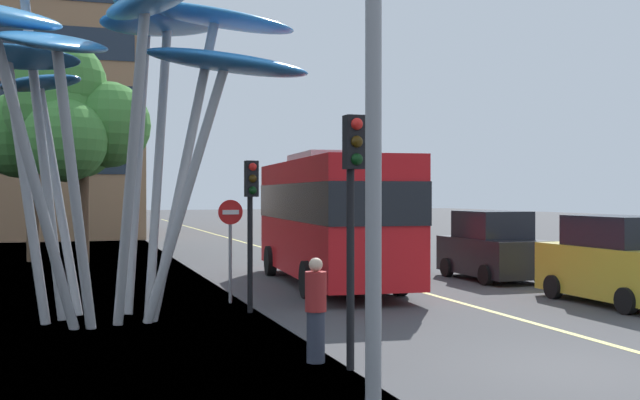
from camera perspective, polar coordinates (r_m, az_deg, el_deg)
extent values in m
cube|color=#424244|center=(12.43, 19.61, -12.13)|extent=(120.00, 240.00, 0.10)
cube|color=red|center=(22.30, 0.69, -1.29)|extent=(3.23, 9.81, 3.25)
cube|color=black|center=(22.29, 0.69, -0.12)|extent=(3.26, 9.91, 1.04)
cube|color=yellow|center=(26.94, -1.77, 1.82)|extent=(1.36, 0.21, 0.36)
cube|color=#B2B2B7|center=(22.32, 0.69, 3.19)|extent=(2.11, 3.51, 0.24)
cylinder|color=black|center=(25.59, 1.74, -4.42)|extent=(0.36, 0.98, 0.96)
cylinder|color=black|center=(25.06, -3.72, -4.53)|extent=(0.36, 0.98, 0.96)
cylinder|color=black|center=(20.22, 5.94, -5.72)|extent=(0.36, 0.98, 0.96)
cylinder|color=black|center=(19.55, -0.92, -5.93)|extent=(0.36, 0.98, 0.96)
cylinder|color=#9EA0A5|center=(16.24, -10.06, 2.27)|extent=(1.51, 0.50, 6.38)
ellipsoid|color=#4299E0|center=(16.62, -7.78, 13.28)|extent=(3.59, 2.26, 0.75)
cylinder|color=#9EA0A5|center=(17.45, -11.93, 2.47)|extent=(0.76, 0.71, 6.56)
ellipsoid|color=#388EDB|center=(18.10, -11.25, 12.85)|extent=(4.01, 3.84, 1.27)
cylinder|color=#9EA0A5|center=(18.05, -13.34, 3.42)|extent=(0.84, 1.60, 7.22)
ellipsoid|color=#4299E0|center=(19.26, -12.64, 14.05)|extent=(2.53, 3.49, 0.60)
cylinder|color=#9EA0A5|center=(18.13, -18.90, 0.26)|extent=(1.12, 1.65, 5.26)
ellipsoid|color=#388EDB|center=(19.00, -20.18, 8.14)|extent=(2.60, 3.13, 0.32)
cylinder|color=#9EA0A5|center=(17.21, -19.92, 3.39)|extent=(1.06, 0.73, 7.11)
cylinder|color=#9EA0A5|center=(16.59, -20.99, 0.62)|extent=(0.95, 0.30, 5.44)
ellipsoid|color=#4299E0|center=(16.88, -22.26, 9.84)|extent=(3.01, 1.84, 0.56)
cylinder|color=#9EA0A5|center=(15.16, -20.49, 1.37)|extent=(1.69, 1.49, 5.87)
cylinder|color=#9EA0A5|center=(15.22, -17.80, 0.62)|extent=(0.89, 1.26, 5.45)
ellipsoid|color=#388EDB|center=(14.98, -19.03, 11.02)|extent=(2.69, 3.19, 0.99)
cylinder|color=#9EA0A5|center=(15.26, -13.88, 2.02)|extent=(0.66, 1.80, 6.20)
ellipsoid|color=#4CA3E5|center=(14.91, -12.86, 14.00)|extent=(1.90, 3.32, 0.64)
cylinder|color=#9EA0A5|center=(15.86, -9.91, 0.46)|extent=(1.76, 0.97, 5.37)
ellipsoid|color=#2D7FD1|center=(15.86, -7.01, 10.10)|extent=(3.72, 2.79, 0.86)
cylinder|color=black|center=(11.56, 2.28, -3.22)|extent=(0.12, 0.12, 3.82)
cube|color=black|center=(11.43, 2.52, 4.32)|extent=(0.28, 0.24, 0.80)
sphere|color=red|center=(11.33, 2.76, 5.67)|extent=(0.18, 0.18, 0.18)
sphere|color=#3A2707|center=(11.31, 2.76, 4.36)|extent=(0.18, 0.18, 0.18)
sphere|color=black|center=(11.30, 2.76, 3.04)|extent=(0.18, 0.18, 0.18)
cylinder|color=black|center=(17.20, -5.22, -2.74)|extent=(0.12, 0.12, 3.39)
cube|color=black|center=(17.04, -5.12, 1.58)|extent=(0.28, 0.24, 0.80)
sphere|color=red|center=(16.92, -5.03, 2.47)|extent=(0.18, 0.18, 0.18)
sphere|color=#3A2707|center=(16.91, -5.03, 1.59)|extent=(0.18, 0.18, 0.18)
sphere|color=black|center=(16.91, -5.02, 0.71)|extent=(0.18, 0.18, 0.18)
cube|color=gold|center=(19.78, 21.23, -5.00)|extent=(1.71, 4.32, 1.21)
cube|color=black|center=(19.71, 21.24, -2.18)|extent=(1.57, 2.38, 0.74)
cylinder|color=black|center=(21.40, 20.73, -5.89)|extent=(0.20, 0.60, 0.60)
cylinder|color=black|center=(20.38, 16.96, -6.20)|extent=(0.20, 0.60, 0.60)
cylinder|color=black|center=(18.26, 21.82, -6.98)|extent=(0.20, 0.60, 0.60)
cube|color=black|center=(24.32, 12.65, -4.09)|extent=(1.83, 3.90, 1.11)
cube|color=black|center=(24.26, 12.66, -1.80)|extent=(1.68, 2.14, 0.84)
cylinder|color=black|center=(25.85, 13.03, -4.78)|extent=(0.20, 0.60, 0.60)
cylinder|color=black|center=(24.96, 9.42, -4.97)|extent=(0.20, 0.60, 0.60)
cylinder|color=black|center=(23.83, 16.04, -5.24)|extent=(0.20, 0.60, 0.60)
cylinder|color=black|center=(22.86, 12.22, -5.47)|extent=(0.20, 0.60, 0.60)
cylinder|color=gray|center=(8.54, 4.00, 10.10)|extent=(0.18, 0.18, 8.17)
cylinder|color=brown|center=(30.99, -17.17, -1.37)|extent=(0.41, 0.41, 3.36)
sphere|color=#428438|center=(31.31, -17.05, 5.42)|extent=(2.48, 2.48, 2.48)
sphere|color=#428438|center=(31.57, -18.05, 5.00)|extent=(3.63, 3.63, 3.63)
sphere|color=#428438|center=(31.33, -15.55, 5.43)|extent=(3.40, 3.40, 3.40)
sphere|color=#428438|center=(31.50, -17.41, 3.99)|extent=(2.66, 2.66, 2.66)
sphere|color=#428438|center=(29.97, -18.43, 4.22)|extent=(3.09, 3.09, 3.09)
cylinder|color=brown|center=(32.19, -20.55, -1.13)|extent=(0.49, 0.49, 3.56)
sphere|color=#428438|center=(31.51, -19.13, 6.38)|extent=(3.76, 3.76, 3.76)
sphere|color=#428438|center=(33.33, -21.36, 4.51)|extent=(3.48, 3.48, 3.48)
sphere|color=#428438|center=(31.62, -18.89, 8.12)|extent=(3.69, 3.69, 3.69)
sphere|color=#428438|center=(31.50, -18.78, 7.78)|extent=(2.46, 2.46, 2.46)
cylinder|color=#2D3342|center=(12.24, -0.32, -10.14)|extent=(0.29, 0.29, 0.81)
cylinder|color=maroon|center=(12.13, -0.32, -6.82)|extent=(0.34, 0.34, 0.62)
sphere|color=beige|center=(12.09, -0.32, -4.83)|extent=(0.22, 0.22, 0.22)
cylinder|color=gray|center=(18.80, -6.69, -3.81)|extent=(0.08, 0.08, 2.51)
cylinder|color=red|center=(18.72, -6.68, -0.90)|extent=(0.60, 0.03, 0.60)
cube|color=white|center=(18.69, -6.66, -0.90)|extent=(0.40, 0.04, 0.11)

